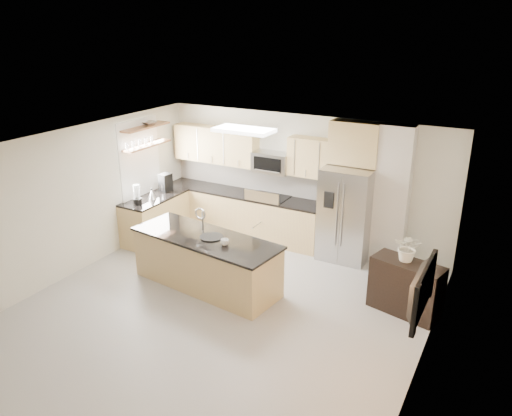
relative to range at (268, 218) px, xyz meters
The scene contains 27 objects.
floor 3.02m from the range, 78.39° to the right, with size 6.50×6.50×0.00m, color gray.
ceiling 3.66m from the range, 78.39° to the right, with size 6.00×6.50×0.02m, color white.
wall_back 1.07m from the range, 28.76° to the left, with size 6.00×0.02×2.60m, color beige.
wall_front 6.25m from the range, 84.45° to the right, with size 6.00×0.02×2.60m, color beige.
wall_left 3.87m from the range, 129.41° to the right, with size 0.02×6.50×2.60m, color beige.
wall_right 4.71m from the range, 39.05° to the right, with size 0.02×6.50×2.60m, color beige.
back_counter 0.63m from the range, behind, with size 3.55×0.66×1.44m.
left_counter 2.33m from the range, 152.71° to the right, with size 0.66×1.50×0.92m.
range is the anchor object (origin of this frame).
upper_cabinets 1.53m from the range, 166.83° to the left, with size 3.50×0.33×0.75m.
microwave 1.16m from the range, 90.00° to the left, with size 0.76×0.40×0.40m.
refrigerator 1.71m from the range, ahead, with size 0.92×0.78×1.78m.
partition_column 2.56m from the range, ahead, with size 0.60×0.30×2.60m, color beige.
window 2.86m from the range, 155.75° to the right, with size 0.04×1.15×1.65m.
shelf_lower 2.86m from the range, 156.67° to the right, with size 0.30×1.20×0.04m, color brown.
shelf_upper 3.07m from the range, 156.67° to the right, with size 0.30×1.20×0.04m, color brown.
ceiling_fixture 2.48m from the range, 81.39° to the right, with size 1.00×0.50×0.06m, color white.
island 2.22m from the range, 90.93° to the right, with size 2.72×1.27×1.33m.
credenza 3.45m from the range, 24.87° to the right, with size 1.07×0.45×0.86m, color black.
cup 2.43m from the range, 79.86° to the right, with size 0.13×0.13×0.10m, color white.
platter 2.24m from the range, 88.28° to the right, with size 0.39×0.39×0.02m, color black.
blender 2.66m from the range, 143.20° to the right, with size 0.17×0.17×0.39m.
kettle 2.41m from the range, 149.73° to the right, with size 0.18×0.18×0.22m.
coffee_maker 2.28m from the range, 162.70° to the right, with size 0.22×0.26×0.37m.
bowl 3.07m from the range, 159.67° to the right, with size 0.35×0.35×0.08m, color #A8A8AA.
flower_vase 3.47m from the range, 24.53° to the right, with size 0.60×0.52×0.67m, color silver.
television 4.78m from the range, 41.64° to the right, with size 1.08×0.14×0.62m, color black.
Camera 1 is at (3.73, -5.55, 4.26)m, focal length 35.00 mm.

